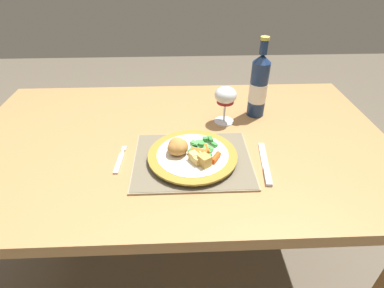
{
  "coord_description": "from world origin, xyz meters",
  "views": [
    {
      "loc": [
        0.01,
        -0.82,
        1.29
      ],
      "look_at": [
        0.04,
        -0.1,
        0.78
      ],
      "focal_mm": 28.0,
      "sensor_mm": 36.0,
      "label": 1
    }
  ],
  "objects_px": {
    "table_knife": "(266,167)",
    "wine_glass": "(225,97)",
    "dinner_plate": "(193,156)",
    "bottle": "(259,86)",
    "fork": "(120,161)",
    "dining_table": "(179,159)"
  },
  "relations": [
    {
      "from": "table_knife",
      "to": "wine_glass",
      "type": "bearing_deg",
      "value": 108.42
    },
    {
      "from": "dinner_plate",
      "to": "bottle",
      "type": "bearing_deg",
      "value": 47.97
    },
    {
      "from": "table_knife",
      "to": "wine_glass",
      "type": "relative_size",
      "value": 1.5
    },
    {
      "from": "fork",
      "to": "table_knife",
      "type": "bearing_deg",
      "value": -5.81
    },
    {
      "from": "dinner_plate",
      "to": "wine_glass",
      "type": "distance_m",
      "value": 0.27
    },
    {
      "from": "dinner_plate",
      "to": "fork",
      "type": "distance_m",
      "value": 0.22
    },
    {
      "from": "table_knife",
      "to": "bottle",
      "type": "height_order",
      "value": "bottle"
    },
    {
      "from": "dining_table",
      "to": "bottle",
      "type": "bearing_deg",
      "value": 27.04
    },
    {
      "from": "wine_glass",
      "to": "bottle",
      "type": "distance_m",
      "value": 0.13
    },
    {
      "from": "dining_table",
      "to": "fork",
      "type": "distance_m",
      "value": 0.23
    },
    {
      "from": "bottle",
      "to": "dinner_plate",
      "type": "bearing_deg",
      "value": -132.03
    },
    {
      "from": "table_knife",
      "to": "fork",
      "type": "bearing_deg",
      "value": 174.19
    },
    {
      "from": "dinner_plate",
      "to": "table_knife",
      "type": "height_order",
      "value": "dinner_plate"
    },
    {
      "from": "dinner_plate",
      "to": "fork",
      "type": "height_order",
      "value": "dinner_plate"
    },
    {
      "from": "fork",
      "to": "bottle",
      "type": "height_order",
      "value": "bottle"
    },
    {
      "from": "dinner_plate",
      "to": "table_knife",
      "type": "relative_size",
      "value": 1.31
    },
    {
      "from": "dinner_plate",
      "to": "bottle",
      "type": "xyz_separation_m",
      "value": [
        0.24,
        0.27,
        0.1
      ]
    },
    {
      "from": "dining_table",
      "to": "table_knife",
      "type": "distance_m",
      "value": 0.32
    },
    {
      "from": "wine_glass",
      "to": "bottle",
      "type": "xyz_separation_m",
      "value": [
        0.12,
        0.05,
        0.02
      ]
    },
    {
      "from": "fork",
      "to": "wine_glass",
      "type": "xyz_separation_m",
      "value": [
        0.34,
        0.22,
        0.09
      ]
    },
    {
      "from": "fork",
      "to": "bottle",
      "type": "distance_m",
      "value": 0.54
    },
    {
      "from": "fork",
      "to": "wine_glass",
      "type": "relative_size",
      "value": 0.98
    }
  ]
}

